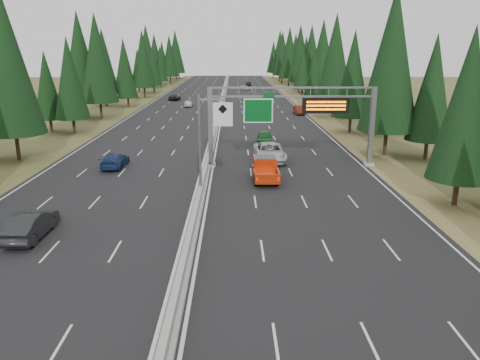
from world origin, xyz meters
The scene contains 19 objects.
road centered at (0.00, 80.00, 0.04)m, with size 32.00×260.00×0.08m, color black.
shoulder_right centered at (17.80, 80.00, 0.03)m, with size 3.60×260.00×0.06m, color olive.
shoulder_left centered at (-17.80, 80.00, 0.03)m, with size 3.60×260.00×0.06m, color #4D4E24.
median_barrier centered at (0.00, 80.00, 0.41)m, with size 0.70×260.00×0.85m.
sign_gantry centered at (8.92, 34.88, 5.27)m, with size 16.75×0.98×7.80m.
hov_sign_pole centered at (0.58, 24.97, 4.72)m, with size 2.80×0.50×8.00m.
tree_row_right centered at (21.99, 77.59, 9.63)m, with size 11.62×239.18×18.90m.
tree_row_left centered at (-21.84, 87.23, 9.04)m, with size 12.02×240.87×18.94m.
silver_minivan centered at (6.36, 37.28, 1.00)m, with size 3.06×6.63×1.84m, color silver.
red_pickup centered at (5.42, 30.19, 1.15)m, with size 2.11×5.91×1.93m.
car_ahead_green centered at (6.45, 46.60, 0.85)m, with size 1.83×4.54×1.55m, color #145A1E.
car_ahead_dkred centered at (14.50, 74.25, 0.83)m, with size 1.59×4.56×1.50m, color #611C0D.
car_ahead_dkgrey centered at (7.86, 88.65, 0.81)m, with size 2.05×5.05×1.46m, color black.
car_ahead_white centered at (5.92, 129.45, 0.74)m, with size 2.19×4.76×1.32m, color white.
car_ahead_far centered at (7.38, 143.97, 0.87)m, with size 1.86×4.61×1.57m, color black.
car_onc_near centered at (-9.90, 16.67, 0.90)m, with size 1.74×4.99×1.65m, color black.
car_onc_blue centered at (-9.14, 34.65, 0.79)m, with size 2.00×4.92×1.43m, color navy.
car_onc_white centered at (-6.65, 86.31, 0.77)m, with size 1.64×4.07×1.39m, color silver.
car_onc_far centered at (-11.05, 99.54, 0.77)m, with size 2.28×4.94×1.37m, color black.
Camera 1 is at (2.61, -10.45, 11.23)m, focal length 35.00 mm.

